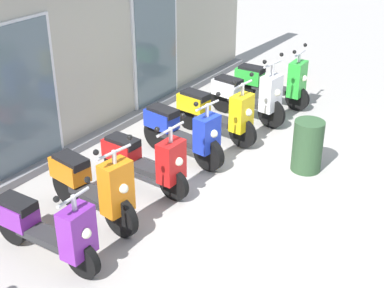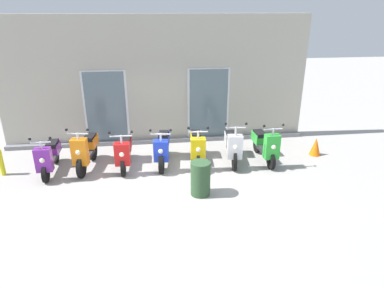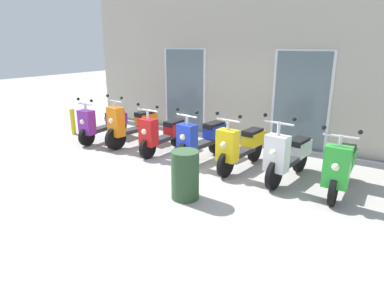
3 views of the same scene
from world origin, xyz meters
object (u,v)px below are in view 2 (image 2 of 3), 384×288
Objects in this scene: scooter_red at (124,151)px; scooter_green at (265,145)px; scooter_orange at (86,151)px; scooter_blue at (163,148)px; scooter_yellow at (197,146)px; scooter_white at (232,145)px; trash_bin at (200,178)px; scooter_purple at (49,156)px; traffic_cone at (316,146)px; curb_bollard at (1,162)px.

scooter_green is at bearing -1.33° from scooter_red.
scooter_red is (0.99, -0.05, -0.05)m from scooter_orange.
scooter_blue is 0.93m from scooter_yellow.
scooter_yellow is 0.97m from scooter_white.
trash_bin is (-2.04, -1.59, -0.08)m from scooter_green.
scooter_purple is 7.32m from traffic_cone.
scooter_red is 2.17× the size of curb_bollard.
scooter_white is (2.91, -0.04, 0.03)m from scooter_red.
traffic_cone is 0.65× the size of trash_bin.
curb_bollard is at bearing -178.78° from scooter_red.
curb_bollard is (-5.03, -0.09, -0.14)m from scooter_yellow.
scooter_yellow is (2.94, -0.02, -0.02)m from scooter_orange.
scooter_orange is 1.00m from scooter_red.
scooter_blue is (2.01, 0.02, -0.05)m from scooter_orange.
scooter_yellow reaches higher than scooter_red.
scooter_white is at bearing -1.29° from scooter_orange.
scooter_blue is 1.01× the size of scooter_green.
scooter_purple is 2.92m from scooter_blue.
scooter_red is (1.90, 0.06, 0.01)m from scooter_purple.
curb_bollard is (-4.10, -0.13, -0.12)m from scooter_blue.
scooter_purple is 2.27× the size of curb_bollard.
scooter_red is at bearing -176.24° from scooter_blue.
scooter_blue is at bearing 2.42° from scooter_purple.
scooter_orange is 2.10m from curb_bollard.
trash_bin is at bearing -124.76° from scooter_white.
scooter_red reaches higher than curb_bollard.
scooter_purple is at bearing 179.67° from scooter_green.
scooter_blue is 1.90m from scooter_white.
trash_bin is at bearing -153.92° from traffic_cone.
scooter_purple is 1.90m from scooter_red.
scooter_red reaches higher than scooter_blue.
scooter_white reaches higher than scooter_red.
scooter_yellow is 1.88m from scooter_green.
scooter_yellow is at bearing -0.37° from scooter_orange.
scooter_yellow is 5.03m from curb_bollard.
scooter_purple is at bearing -179.84° from scooter_white.
scooter_blue is 1.99× the size of trash_bin.
trash_bin is at bearing -95.52° from scooter_yellow.
scooter_purple is 0.91m from scooter_orange.
curb_bollard is (-2.09, -0.11, -0.16)m from scooter_orange.
scooter_red is 1.90× the size of trash_bin.
scooter_red is at bearing -179.22° from scooter_yellow.
trash_bin is at bearing -31.85° from scooter_orange.
scooter_purple is at bearing -178.74° from traffic_cone.
scooter_yellow is 2.33× the size of curb_bollard.
scooter_yellow is at bearing 84.48° from trash_bin.
scooter_white is at bearing -176.64° from traffic_cone.
scooter_green is at bearing -2.90° from scooter_white.
scooter_red is 2.92× the size of traffic_cone.
scooter_white is at bearing -4.09° from scooter_yellow.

